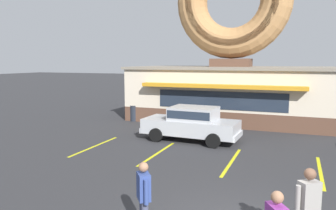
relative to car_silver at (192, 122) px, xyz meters
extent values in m
cube|color=brown|center=(0.55, 6.42, -0.42)|extent=(12.00, 6.00, 0.90)
cube|color=beige|center=(0.55, 6.42, 1.18)|extent=(12.00, 6.00, 2.30)
cube|color=gray|center=(0.55, 6.42, 2.41)|extent=(12.30, 6.30, 0.16)
cube|color=orange|center=(0.55, 3.12, 1.48)|extent=(9.00, 0.60, 0.20)
cube|color=#232D3D|center=(0.55, 3.40, 0.68)|extent=(7.20, 0.03, 1.00)
cube|color=brown|center=(0.55, 6.42, 2.74)|extent=(2.40, 1.80, 0.50)
torus|color=#B27F4C|center=(0.55, 6.42, 6.54)|extent=(7.10, 1.90, 7.10)
cube|color=#B2B5BA|center=(-0.05, 0.00, -0.21)|extent=(4.47, 1.94, 0.68)
cube|color=#B2B5BA|center=(0.10, 0.00, 0.43)|extent=(2.16, 1.65, 0.60)
cube|color=#232D3D|center=(0.10, 0.00, 0.45)|extent=(2.08, 1.67, 0.36)
cube|color=silver|center=(-2.28, 0.09, -0.45)|extent=(0.17, 1.67, 0.24)
cube|color=silver|center=(2.18, -0.09, -0.45)|extent=(0.17, 1.67, 0.24)
cylinder|color=black|center=(-1.45, -0.82, -0.55)|extent=(0.65, 0.25, 0.64)
cylinder|color=black|center=(-1.38, 0.94, -0.55)|extent=(0.65, 0.25, 0.64)
cylinder|color=black|center=(1.27, -0.93, -0.55)|extent=(0.65, 0.25, 0.64)
cylinder|color=black|center=(1.35, 0.83, -0.55)|extent=(0.65, 0.25, 0.64)
sphere|color=#9E7051|center=(4.31, -8.96, 0.62)|extent=(0.21, 0.21, 0.21)
cube|color=gray|center=(4.83, -7.85, 0.27)|extent=(0.45, 0.43, 0.61)
cylinder|color=gray|center=(4.64, -8.01, 0.24)|extent=(0.10, 0.10, 0.56)
cylinder|color=gray|center=(5.02, -7.69, 0.24)|extent=(0.10, 0.10, 0.56)
sphere|color=brown|center=(4.83, -7.85, 0.71)|extent=(0.22, 0.22, 0.22)
cube|color=#33478C|center=(1.60, -8.40, 0.20)|extent=(0.42, 0.45, 0.58)
cylinder|color=#33478C|center=(1.45, -8.20, 0.17)|extent=(0.10, 0.10, 0.53)
cylinder|color=#33478C|center=(1.76, -8.60, 0.17)|extent=(0.10, 0.10, 0.53)
sphere|color=#9E7051|center=(1.60, -8.40, 0.63)|extent=(0.21, 0.21, 0.21)
cylinder|color=#232833|center=(-4.89, 3.63, -0.40)|extent=(0.56, 0.56, 0.95)
torus|color=black|center=(-4.89, 3.63, 0.08)|extent=(0.57, 0.57, 0.05)
cube|color=yellow|center=(-3.62, -2.58, -0.87)|extent=(0.12, 3.60, 0.01)
cube|color=yellow|center=(-0.62, -2.58, -0.87)|extent=(0.12, 3.60, 0.01)
cube|color=yellow|center=(2.38, -2.58, -0.87)|extent=(0.12, 3.60, 0.01)
cube|color=yellow|center=(5.38, -2.58, -0.87)|extent=(0.12, 3.60, 0.01)
camera|label=1|loc=(4.53, -14.36, 2.83)|focal=35.00mm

